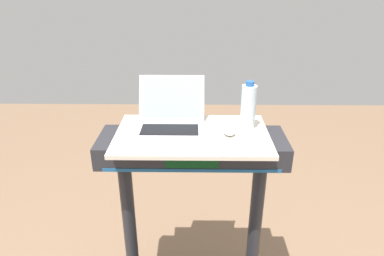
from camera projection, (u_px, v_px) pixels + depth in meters
The scene contains 4 objects.
desk_board at pixel (192, 135), 1.64m from camera, with size 0.73×0.45×0.02m, color beige.
laptop at pixel (171, 119), 1.67m from camera, with size 0.33×0.33×0.22m.
computer_mouse at pixel (229, 130), 1.62m from camera, with size 0.06×0.10×0.03m, color #B2B2B7.
water_bottle at pixel (248, 107), 1.64m from camera, with size 0.07×0.07×0.24m.
Camera 1 is at (0.02, -0.77, 1.80)m, focal length 32.18 mm.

